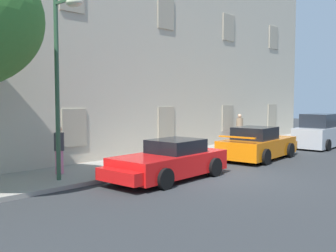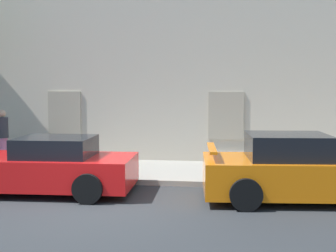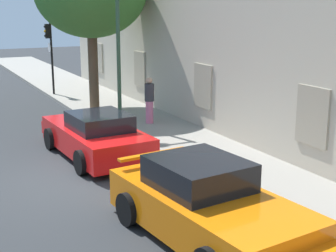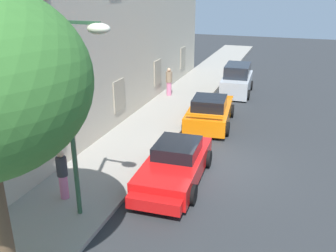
% 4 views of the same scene
% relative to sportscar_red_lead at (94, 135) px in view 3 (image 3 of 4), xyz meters
% --- Properties ---
extents(ground_plane, '(80.00, 80.00, 0.00)m').
position_rel_sportscar_red_lead_xyz_m(ground_plane, '(1.75, -1.24, -0.59)').
color(ground_plane, '#2B2D30').
extents(sidewalk, '(60.00, 3.16, 0.14)m').
position_rel_sportscar_red_lead_xyz_m(sidewalk, '(1.75, 2.70, -0.52)').
color(sidewalk, gray).
rests_on(sidewalk, ground).
extents(sportscar_red_lead, '(4.78, 2.27, 1.34)m').
position_rel_sportscar_red_lead_xyz_m(sportscar_red_lead, '(0.00, 0.00, 0.00)').
color(sportscar_red_lead, red).
rests_on(sportscar_red_lead, ground).
extents(sportscar_yellow_flank, '(4.89, 2.50, 1.48)m').
position_rel_sportscar_red_lead_xyz_m(sportscar_yellow_flank, '(6.29, 0.15, 0.04)').
color(sportscar_yellow_flank, orange).
rests_on(sportscar_yellow_flank, ground).
extents(traffic_light, '(0.44, 0.36, 3.42)m').
position_rel_sportscar_red_lead_xyz_m(traffic_light, '(-9.91, 1.31, 1.88)').
color(traffic_light, black).
rests_on(traffic_light, sidewalk).
extents(street_lamp, '(0.44, 1.42, 5.72)m').
position_rel_sportscar_red_lead_xyz_m(street_lamp, '(-2.94, 1.58, 3.50)').
color(street_lamp, '#2D5138').
rests_on(street_lamp, sidewalk).
extents(pedestrian_admiring, '(0.37, 0.37, 1.66)m').
position_rel_sportscar_red_lead_xyz_m(pedestrian_admiring, '(-2.36, 2.92, 0.40)').
color(pedestrian_admiring, pink).
rests_on(pedestrian_admiring, sidewalk).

